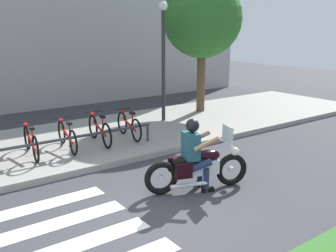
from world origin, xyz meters
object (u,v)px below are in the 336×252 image
rider (195,150)px  bicycle_1 (31,142)px  street_lamp (163,51)px  bicycle_2 (67,136)px  bicycle_4 (129,125)px  tree_near_rack (202,18)px  bicycle_3 (100,130)px  bike_rack (76,138)px  motorcycle (198,167)px

rider → bicycle_1: 4.10m
street_lamp → bicycle_2: bearing=-163.4°
rider → bicycle_2: size_ratio=0.86×
bicycle_4 → tree_near_rack: (3.92, 1.52, 2.92)m
bicycle_3 → bike_rack: size_ratio=0.41×
bicycle_1 → tree_near_rack: tree_near_rack is taller
motorcycle → street_lamp: bearing=61.6°
motorcycle → bicycle_1: size_ratio=1.21×
bicycle_1 → bicycle_3: (1.78, -0.00, 0.01)m
bicycle_4 → bike_rack: bicycle_4 is taller
bicycle_1 → bicycle_4: size_ratio=1.08×
tree_near_rack → street_lamp: bearing=-168.4°
motorcycle → street_lamp: 5.65m
bicycle_4 → street_lamp: street_lamp is taller
bicycle_2 → street_lamp: bearing=16.6°
bicycle_2 → tree_near_rack: tree_near_rack is taller
bicycle_1 → tree_near_rack: size_ratio=0.36×
bike_rack → street_lamp: street_lamp is taller
rider → bicycle_3: bearing=94.4°
bicycle_2 → tree_near_rack: (5.71, 1.52, 2.92)m
motorcycle → bike_rack: size_ratio=0.50×
motorcycle → street_lamp: (2.53, 4.68, 1.92)m
bicycle_3 → bike_rack: bicycle_3 is taller
bicycle_3 → street_lamp: street_lamp is taller
bike_rack → bicycle_1: bearing=148.1°
rider → tree_near_rack: size_ratio=0.30×
bicycle_3 → tree_near_rack: tree_near_rack is taller
bicycle_1 → bike_rack: size_ratio=0.41×
street_lamp → bike_rack: bearing=-156.0°
bicycle_3 → bicycle_4: (0.89, 0.00, -0.01)m
bicycle_2 → motorcycle: bearing=-70.8°
bicycle_3 → tree_near_rack: size_ratio=0.35×
motorcycle → bicycle_4: size_ratio=1.31×
bike_rack → bicycle_4: bearing=17.2°
tree_near_rack → bicycle_4: bearing=-158.8°
bicycle_4 → tree_near_rack: 5.12m
rider → bicycle_4: bearing=80.1°
motorcycle → bicycle_3: size_ratio=1.22×
bicycle_1 → bicycle_2: 0.89m
bike_rack → street_lamp: (3.76, 1.68, 1.82)m
street_lamp → rider: bearing=-119.2°
bicycle_4 → bike_rack: 1.87m
bicycle_3 → bike_rack: bearing=-148.2°
bicycle_1 → street_lamp: bearing=13.6°
bicycle_1 → bicycle_4: bearing=-0.0°
rider → bicycle_3: (-0.27, 3.53, -0.33)m
motorcycle → bicycle_2: motorcycle is taller
bike_rack → street_lamp: bearing=24.0°
bicycle_1 → bicycle_4: (2.68, -0.00, -0.00)m
bicycle_3 → tree_near_rack: 5.83m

